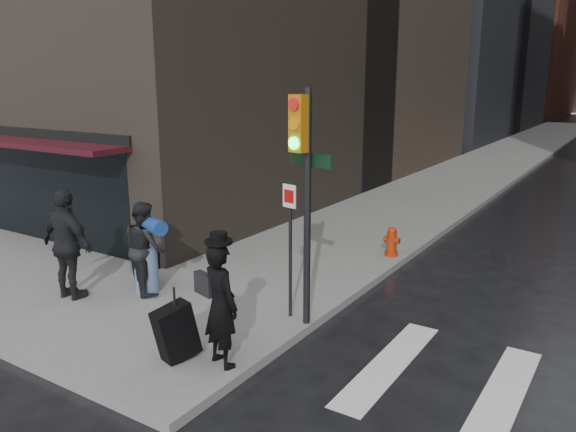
% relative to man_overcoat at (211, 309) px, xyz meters
% --- Properties ---
extents(ground, '(140.00, 140.00, 0.00)m').
position_rel_man_overcoat_xyz_m(ground, '(-1.47, 0.58, -0.97)').
color(ground, black).
rests_on(ground, ground).
extents(sidewalk_left, '(4.00, 50.00, 0.15)m').
position_rel_man_overcoat_xyz_m(sidewalk_left, '(-1.47, 27.58, -0.90)').
color(sidewalk_left, slate).
rests_on(sidewalk_left, ground).
extents(storefront, '(8.40, 1.11, 2.83)m').
position_rel_man_overcoat_xyz_m(storefront, '(-8.47, 2.48, 0.85)').
color(storefront, black).
rests_on(storefront, ground).
extents(man_overcoat, '(1.24, 0.92, 1.97)m').
position_rel_man_overcoat_xyz_m(man_overcoat, '(0.00, 0.00, 0.00)').
color(man_overcoat, black).
rests_on(man_overcoat, ground).
extents(man_jeans, '(1.18, 1.08, 1.75)m').
position_rel_man_overcoat_xyz_m(man_jeans, '(-2.83, 1.46, 0.05)').
color(man_jeans, black).
rests_on(man_jeans, ground).
extents(man_greycoat, '(1.21, 0.54, 2.04)m').
position_rel_man_overcoat_xyz_m(man_greycoat, '(-3.78, 0.48, 0.19)').
color(man_greycoat, black).
rests_on(man_greycoat, ground).
extents(traffic_light, '(0.93, 0.53, 3.81)m').
position_rel_man_overcoat_xyz_m(traffic_light, '(0.38, 1.80, 1.63)').
color(traffic_light, black).
rests_on(traffic_light, ground).
extents(fire_hydrant, '(0.38, 0.30, 0.68)m').
position_rel_man_overcoat_xyz_m(fire_hydrant, '(0.20, 6.06, -0.52)').
color(fire_hydrant, '#A22409').
rests_on(fire_hydrant, ground).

